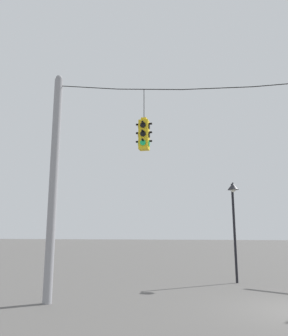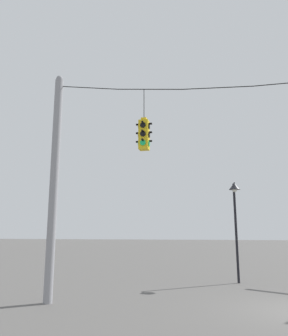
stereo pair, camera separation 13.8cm
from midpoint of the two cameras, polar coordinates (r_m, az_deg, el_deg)
The scene contains 3 objects.
utility_pole_left at distance 12.41m, azimuth -15.79°, elevation -2.39°, with size 0.31×0.31×8.40m.
traffic_light_over_intersection at distance 11.64m, azimuth -0.34°, elevation 5.85°, with size 0.58×0.58×2.26m.
street_lamp at distance 16.74m, azimuth 15.10°, elevation -6.11°, with size 0.54×0.92×4.81m.
Camera 1 is at (-2.73, -11.39, 2.39)m, focal length 35.00 mm.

